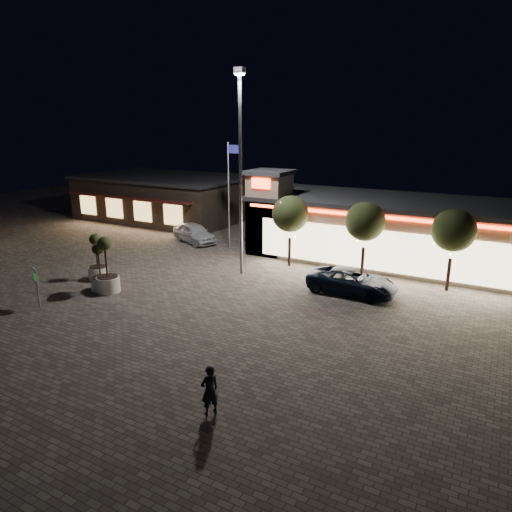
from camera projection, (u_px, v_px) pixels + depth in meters
The scene contains 16 objects.
ground at pixel (130, 310), 23.55m from camera, with size 90.00×90.00×0.00m, color #72695C.
retail_building at pixel (390, 229), 31.88m from camera, with size 20.40×8.40×6.10m.
restaurant_building at pixel (165, 197), 46.22m from camera, with size 16.40×11.00×4.30m.
floodlight_pole at pixel (240, 163), 27.41m from camera, with size 0.60×0.40×12.38m.
flagpole at pixel (230, 187), 34.05m from camera, with size 0.95×0.10×8.00m.
string_tree_a at pixel (290, 214), 29.98m from camera, with size 2.42×2.42×4.79m.
string_tree_b at pixel (365, 222), 27.68m from camera, with size 2.42×2.42×4.79m.
string_tree_c at pixel (454, 230), 25.37m from camera, with size 2.42×2.42×4.79m.
pickup_truck at pixel (352, 281), 25.76m from camera, with size 2.32×5.04×1.40m, color black.
white_sedan at pixel (194, 233), 36.90m from camera, with size 1.85×4.59×1.56m, color white.
pedestrian at pixel (210, 390), 14.95m from camera, with size 0.64×0.42×1.75m, color black.
dog at pixel (207, 428), 14.03m from camera, with size 0.52×0.25×0.27m.
planter_left at pixel (98, 265), 28.05m from camera, with size 1.18×1.18×2.89m.
planter_mid at pixel (100, 276), 26.25m from camera, with size 1.14×1.14×2.80m.
planter_right at pixel (107, 275), 25.92m from camera, with size 1.32×1.32×3.24m.
valet_sign at pixel (36, 280), 23.61m from camera, with size 0.67×0.34×2.12m.
Camera 1 is at (16.20, -16.02, 9.28)m, focal length 32.00 mm.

